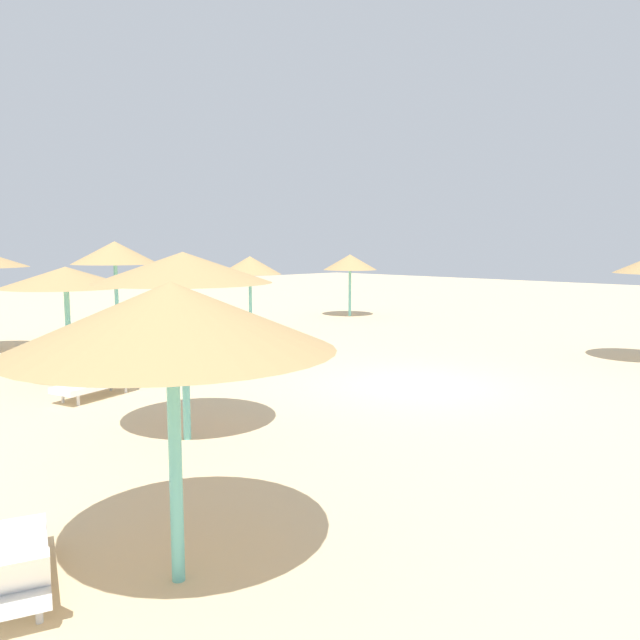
{
  "coord_description": "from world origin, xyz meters",
  "views": [
    {
      "loc": [
        -11.08,
        -7.98,
        3.08
      ],
      "look_at": [
        0.0,
        3.0,
        1.2
      ],
      "focal_mm": 35.02,
      "sensor_mm": 36.0,
      "label": 1
    }
  ],
  "objects_px": {
    "parasol_4": "(171,317)",
    "lounger_4": "(9,565)",
    "bench_0": "(113,319)",
    "parasol_5": "(115,253)",
    "parasol_6": "(350,262)",
    "parasol_2": "(66,278)",
    "parasol_7": "(183,270)",
    "lounger_3": "(205,326)",
    "lounger_5": "(64,341)",
    "parasol_3": "(250,266)",
    "lounger_2": "(100,381)"
  },
  "relations": [
    {
      "from": "parasol_4",
      "to": "lounger_4",
      "type": "xyz_separation_m",
      "value": [
        -1.21,
        0.76,
        -2.13
      ]
    },
    {
      "from": "lounger_4",
      "to": "bench_0",
      "type": "distance_m",
      "value": 18.71
    },
    {
      "from": "parasol_5",
      "to": "lounger_4",
      "type": "distance_m",
      "value": 14.71
    },
    {
      "from": "parasol_6",
      "to": "parasol_4",
      "type": "bearing_deg",
      "value": -142.17
    },
    {
      "from": "parasol_2",
      "to": "parasol_7",
      "type": "bearing_deg",
      "value": -94.52
    },
    {
      "from": "parasol_2",
      "to": "parasol_6",
      "type": "distance_m",
      "value": 14.91
    },
    {
      "from": "parasol_6",
      "to": "lounger_3",
      "type": "distance_m",
      "value": 8.11
    },
    {
      "from": "parasol_6",
      "to": "lounger_5",
      "type": "bearing_deg",
      "value": -179.57
    },
    {
      "from": "parasol_5",
      "to": "parasol_2",
      "type": "bearing_deg",
      "value": -128.07
    },
    {
      "from": "parasol_3",
      "to": "parasol_2",
      "type": "bearing_deg",
      "value": -154.85
    },
    {
      "from": "lounger_3",
      "to": "parasol_3",
      "type": "bearing_deg",
      "value": -2.72
    },
    {
      "from": "parasol_6",
      "to": "lounger_2",
      "type": "relative_size",
      "value": 1.37
    },
    {
      "from": "parasol_7",
      "to": "lounger_4",
      "type": "height_order",
      "value": "parasol_7"
    },
    {
      "from": "parasol_3",
      "to": "parasol_6",
      "type": "bearing_deg",
      "value": 5.0
    },
    {
      "from": "parasol_3",
      "to": "parasol_7",
      "type": "xyz_separation_m",
      "value": [
        -8.74,
        -9.2,
        0.35
      ]
    },
    {
      "from": "lounger_2",
      "to": "lounger_3",
      "type": "xyz_separation_m",
      "value": [
        6.48,
        5.61,
        0.0
      ]
    },
    {
      "from": "bench_0",
      "to": "parasol_3",
      "type": "bearing_deg",
      "value": -53.75
    },
    {
      "from": "lounger_5",
      "to": "lounger_2",
      "type": "bearing_deg",
      "value": -106.64
    },
    {
      "from": "parasol_4",
      "to": "parasol_6",
      "type": "relative_size",
      "value": 1.09
    },
    {
      "from": "lounger_4",
      "to": "lounger_5",
      "type": "relative_size",
      "value": 1.02
    },
    {
      "from": "lounger_4",
      "to": "parasol_7",
      "type": "bearing_deg",
      "value": 37.43
    },
    {
      "from": "parasol_3",
      "to": "bench_0",
      "type": "height_order",
      "value": "parasol_3"
    },
    {
      "from": "parasol_3",
      "to": "parasol_7",
      "type": "relative_size",
      "value": 0.9
    },
    {
      "from": "parasol_2",
      "to": "lounger_2",
      "type": "bearing_deg",
      "value": -92.9
    },
    {
      "from": "parasol_3",
      "to": "parasol_4",
      "type": "distance_m",
      "value": 16.95
    },
    {
      "from": "bench_0",
      "to": "parasol_5",
      "type": "bearing_deg",
      "value": -114.87
    },
    {
      "from": "parasol_2",
      "to": "parasol_5",
      "type": "relative_size",
      "value": 0.88
    },
    {
      "from": "lounger_3",
      "to": "bench_0",
      "type": "height_order",
      "value": "lounger_3"
    },
    {
      "from": "lounger_2",
      "to": "lounger_5",
      "type": "distance_m",
      "value": 6.21
    },
    {
      "from": "parasol_2",
      "to": "lounger_3",
      "type": "xyz_separation_m",
      "value": [
        6.4,
        4.0,
        -2.04
      ]
    },
    {
      "from": "parasol_7",
      "to": "lounger_3",
      "type": "relative_size",
      "value": 1.54
    },
    {
      "from": "lounger_4",
      "to": "parasol_3",
      "type": "bearing_deg",
      "value": 44.09
    },
    {
      "from": "parasol_3",
      "to": "lounger_5",
      "type": "distance_m",
      "value": 6.94
    },
    {
      "from": "parasol_2",
      "to": "parasol_3",
      "type": "distance_m",
      "value": 9.19
    },
    {
      "from": "bench_0",
      "to": "lounger_5",
      "type": "bearing_deg",
      "value": -132.11
    },
    {
      "from": "parasol_5",
      "to": "parasol_4",
      "type": "bearing_deg",
      "value": -115.35
    },
    {
      "from": "parasol_5",
      "to": "lounger_4",
      "type": "height_order",
      "value": "parasol_5"
    },
    {
      "from": "parasol_2",
      "to": "bench_0",
      "type": "distance_m",
      "value": 9.89
    },
    {
      "from": "parasol_3",
      "to": "lounger_4",
      "type": "relative_size",
      "value": 1.37
    },
    {
      "from": "parasol_4",
      "to": "lounger_5",
      "type": "xyz_separation_m",
      "value": [
        4.54,
        13.17,
        -2.14
      ]
    },
    {
      "from": "lounger_2",
      "to": "bench_0",
      "type": "height_order",
      "value": "lounger_2"
    },
    {
      "from": "parasol_7",
      "to": "lounger_2",
      "type": "relative_size",
      "value": 1.53
    },
    {
      "from": "parasol_6",
      "to": "lounger_3",
      "type": "height_order",
      "value": "parasol_6"
    },
    {
      "from": "parasol_6",
      "to": "parasol_3",
      "type": "bearing_deg",
      "value": -175.0
    },
    {
      "from": "parasol_3",
      "to": "lounger_3",
      "type": "relative_size",
      "value": 1.39
    },
    {
      "from": "lounger_2",
      "to": "lounger_4",
      "type": "height_order",
      "value": "lounger_2"
    },
    {
      "from": "parasol_7",
      "to": "lounger_5",
      "type": "bearing_deg",
      "value": 77.61
    },
    {
      "from": "parasol_2",
      "to": "parasol_6",
      "type": "height_order",
      "value": "parasol_6"
    },
    {
      "from": "bench_0",
      "to": "lounger_4",
      "type": "bearing_deg",
      "value": -119.6
    },
    {
      "from": "parasol_4",
      "to": "bench_0",
      "type": "height_order",
      "value": "parasol_4"
    }
  ]
}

